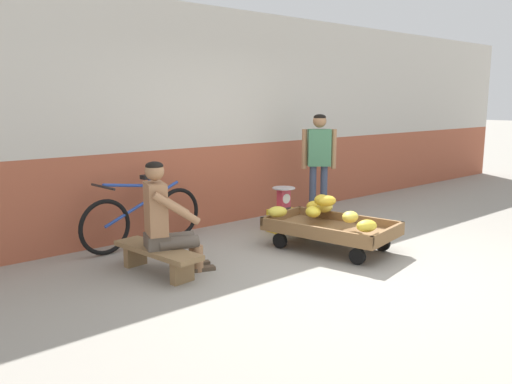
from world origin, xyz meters
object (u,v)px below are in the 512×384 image
Objects in this scene: weighing_scale at (284,198)px; plastic_crate at (283,220)px; bicycle_near_left at (143,217)px; banana_cart at (331,230)px; low_bench at (157,255)px; shopping_bag at (314,226)px; customer_adult at (319,155)px; vendor_seated at (165,218)px.

plastic_crate is at bearing 90.00° from weighing_scale.
bicycle_near_left is (-1.75, 0.59, -0.10)m from weighing_scale.
banana_cart is 1.02m from weighing_scale.
banana_cart reaches higher than low_bench.
bicycle_near_left reaches higher than shopping_bag.
weighing_scale is at bearing 79.88° from banana_cart.
shopping_bag is at bearing -140.95° from customer_adult.
vendor_seated reaches higher than banana_cart.
weighing_scale is 0.18× the size of bicycle_near_left.
vendor_seated is at bearing -18.30° from low_bench.
vendor_seated is 2.28m from shopping_bag.
bicycle_near_left reaches higher than weighing_scale.
customer_adult reaches higher than low_bench.
customer_adult is at bearing 10.22° from low_bench.
vendor_seated is at bearing -168.21° from plastic_crate.
bicycle_near_left reaches higher than plastic_crate.
shopping_bag is (0.18, -0.39, -0.33)m from weighing_scale.
customer_adult is (0.82, 0.13, 0.50)m from weighing_scale.
shopping_bag is at bearing -65.51° from plastic_crate.
weighing_scale reaches higher than shopping_bag.
bicycle_near_left is (0.39, 0.99, 0.15)m from low_bench.
low_bench is 3.10m from customer_adult.
banana_cart is 1.65m from customer_adult.
customer_adult is at bearing 9.21° from weighing_scale.
weighing_scale reaches higher than banana_cart.
low_bench is 1.08m from bicycle_near_left.
vendor_seated is at bearing -168.24° from weighing_scale.
plastic_crate is 0.43m from shopping_bag.
low_bench is 0.38m from vendor_seated.
bicycle_near_left is at bearing 73.13° from vendor_seated.
low_bench is (-1.97, 0.58, -0.04)m from banana_cart.
low_bench is at bearing 163.63° from banana_cart.
banana_cart is 2.05m from low_bench.
customer_adult is 1.17m from shopping_bag.
customer_adult is at bearing 9.14° from plastic_crate.
low_bench is at bearing -169.78° from customer_adult.
weighing_scale is at bearing -170.79° from customer_adult.
bicycle_near_left is 2.17m from shopping_bag.
plastic_crate is at bearing 10.64° from low_bench.
plastic_crate is 1.50× the size of shopping_bag.
banana_cart is 1.38× the size of vendor_seated.
vendor_seated is 2.11m from weighing_scale.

